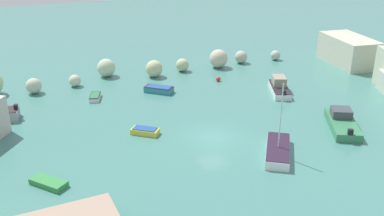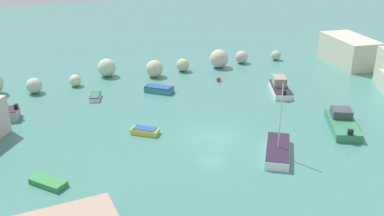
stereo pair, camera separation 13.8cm
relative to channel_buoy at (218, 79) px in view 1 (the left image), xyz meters
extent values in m
plane|color=#448177|center=(-7.23, -13.46, -0.28)|extent=(160.00, 160.00, 0.00)
cube|color=beige|center=(19.50, -0.28, 1.55)|extent=(5.72, 9.16, 3.66)
sphere|color=beige|center=(-20.88, 4.51, 0.60)|extent=(1.75, 1.75, 1.75)
sphere|color=beige|center=(-16.26, 5.04, 0.42)|extent=(1.39, 1.39, 1.39)
sphere|color=beige|center=(-11.99, 7.23, 0.84)|extent=(2.23, 2.23, 2.23)
sphere|color=#C2C693|center=(-6.57, 4.73, 0.77)|extent=(2.10, 2.10, 2.10)
sphere|color=#B9C792|center=(-2.50, 5.40, 0.56)|extent=(1.67, 1.67, 1.67)
sphere|color=beige|center=(2.53, 5.06, 0.93)|extent=(2.41, 2.41, 2.41)
sphere|color=#B9B79C|center=(6.26, 5.65, 0.57)|extent=(1.70, 1.70, 1.70)
sphere|color=#B2B9A4|center=(11.41, 5.03, 0.40)|extent=(1.35, 1.35, 1.35)
sphere|color=red|center=(0.00, 0.00, 0.00)|extent=(0.56, 0.56, 0.56)
cube|color=gold|center=(-12.61, -10.44, -0.03)|extent=(2.63, 2.46, 0.50)
cube|color=#234C93|center=(-12.61, -10.44, 0.26)|extent=(2.23, 2.09, 0.08)
cube|color=white|center=(-14.98, -0.01, -0.07)|extent=(1.75, 2.53, 0.42)
cube|color=#1A2827|center=(-14.98, -0.01, 0.17)|extent=(1.71, 2.48, 0.06)
cube|color=#2D7047|center=(-14.98, -0.01, 0.18)|extent=(1.48, 2.15, 0.08)
cube|color=white|center=(4.60, -6.25, 0.05)|extent=(3.76, 5.48, 0.66)
cube|color=#252026|center=(4.60, -6.25, 0.41)|extent=(3.68, 5.37, 0.06)
cube|color=#9E937F|center=(4.88, -5.62, 0.89)|extent=(2.09, 2.42, 1.02)
cube|color=black|center=(3.61, -8.48, 0.63)|extent=(0.55, 0.51, 0.50)
cube|color=black|center=(-23.06, -2.22, 0.96)|extent=(0.43, 0.50, 0.50)
cube|color=white|center=(-3.79, -18.58, 0.09)|extent=(4.62, 5.51, 0.74)
cube|color=#2C1D31|center=(-3.79, -18.58, 0.49)|extent=(4.52, 5.40, 0.06)
cylinder|color=silver|center=(-3.79, -18.58, 3.21)|extent=(0.10, 0.10, 5.50)
cube|color=#318942|center=(-21.68, -15.85, -0.06)|extent=(2.68, 2.94, 0.43)
cube|color=teal|center=(-7.89, -0.76, 0.03)|extent=(3.26, 3.16, 0.62)
cube|color=#281B32|center=(-7.89, -0.76, 0.37)|extent=(3.19, 3.10, 0.06)
cube|color=#234C93|center=(-7.89, -0.76, 0.38)|extent=(2.77, 2.68, 0.08)
cube|color=#388154|center=(4.66, -16.57, 0.10)|extent=(5.02, 6.50, 0.76)
cube|color=#3F444C|center=(5.17, -15.66, 0.87)|extent=(2.43, 2.41, 0.77)
cube|color=black|center=(3.21, -19.13, 0.73)|extent=(0.56, 0.53, 0.50)
camera|label=1|loc=(-22.98, -45.26, 17.30)|focal=41.27mm
camera|label=2|loc=(-22.85, -45.31, 17.30)|focal=41.27mm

